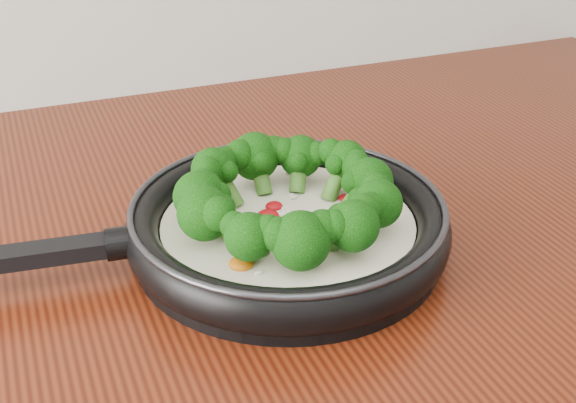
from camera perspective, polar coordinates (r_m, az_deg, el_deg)
name	(u,v)px	position (r m, az deg, el deg)	size (l,w,h in m)	color
skillet	(285,220)	(0.67, -0.26, -1.37)	(0.46, 0.32, 0.08)	black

